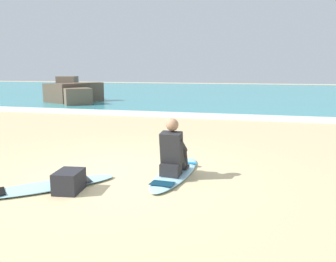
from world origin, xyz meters
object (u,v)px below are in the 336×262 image
object	(u,v)px
surfboard_main	(175,173)
surfboard_spare_near	(46,186)
surfer_seated	(173,152)
beach_bag	(69,181)

from	to	relation	value
surfboard_main	surfboard_spare_near	world-z (taller)	same
surfboard_main	surfer_seated	distance (m)	0.42
surfboard_main	beach_bag	bearing A→B (deg)	-138.29
surfboard_main	beach_bag	world-z (taller)	beach_bag
surfboard_main	surfer_seated	world-z (taller)	surfer_seated
surfboard_spare_near	beach_bag	world-z (taller)	beach_bag
beach_bag	surfer_seated	bearing A→B (deg)	38.54
surfer_seated	surfboard_spare_near	size ratio (longest dim) A/B	0.49
surfboard_main	beach_bag	size ratio (longest dim) A/B	4.57
surfboard_spare_near	beach_bag	size ratio (longest dim) A/B	3.99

